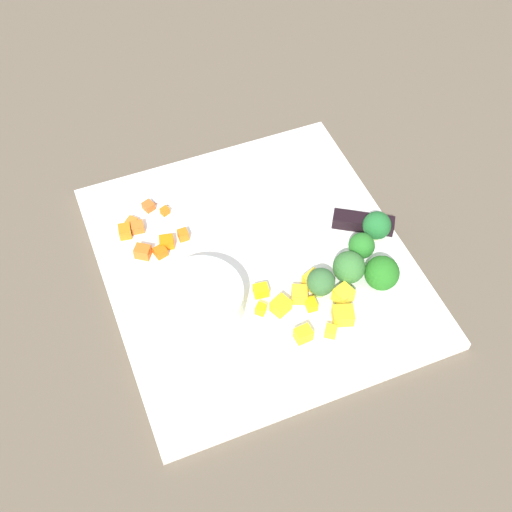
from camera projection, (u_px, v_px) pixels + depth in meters
ground_plane at (256, 267)px, 0.87m from camera, size 4.00×4.00×0.00m
cutting_board at (256, 264)px, 0.87m from camera, size 0.40×0.37×0.01m
prep_bowl at (200, 301)px, 0.80m from camera, size 0.10×0.10×0.04m
chef_knife at (314, 215)px, 0.90m from camera, size 0.19×0.28×0.02m
carrot_dice_0 at (160, 252)px, 0.87m from camera, size 0.02×0.02×0.01m
carrot_dice_1 at (137, 227)px, 0.89m from camera, size 0.02×0.02×0.01m
carrot_dice_2 at (165, 211)px, 0.91m from camera, size 0.01×0.01×0.01m
carrot_dice_3 at (183, 235)px, 0.88m from camera, size 0.01×0.01×0.01m
carrot_dice_4 at (143, 252)px, 0.86m from camera, size 0.02×0.02×0.02m
carrot_dice_5 at (125, 231)px, 0.88m from camera, size 0.02×0.02×0.02m
carrot_dice_6 at (148, 206)px, 0.91m from camera, size 0.02×0.02×0.01m
carrot_dice_7 at (167, 242)px, 0.87m from camera, size 0.02×0.02×0.01m
carrot_dice_8 at (132, 222)px, 0.90m from camera, size 0.02×0.02×0.01m
pepper_dice_0 at (299, 295)px, 0.82m from camera, size 0.03×0.02×0.02m
pepper_dice_1 at (261, 291)px, 0.83m from camera, size 0.02×0.02×0.01m
pepper_dice_2 at (331, 331)px, 0.80m from camera, size 0.02×0.02×0.01m
pepper_dice_3 at (343, 316)px, 0.80m from camera, size 0.03×0.03×0.02m
pepper_dice_4 at (261, 309)px, 0.81m from camera, size 0.02×0.02×0.01m
pepper_dice_5 at (303, 334)px, 0.79m from camera, size 0.02×0.02×0.02m
pepper_dice_6 at (311, 304)px, 0.82m from camera, size 0.02×0.01×0.01m
pepper_dice_7 at (278, 307)px, 0.81m from camera, size 0.02×0.03×0.02m
pepper_dice_8 at (343, 295)px, 0.82m from camera, size 0.02×0.03×0.02m
pepper_dice_9 at (313, 281)px, 0.83m from camera, size 0.03×0.03×0.02m
broccoli_floret_0 at (349, 268)px, 0.83m from camera, size 0.04×0.04×0.04m
broccoli_floret_1 at (377, 226)px, 0.87m from camera, size 0.04×0.04×0.04m
broccoli_floret_2 at (382, 273)px, 0.83m from camera, size 0.04×0.04×0.04m
broccoli_floret_3 at (362, 246)px, 0.85m from camera, size 0.03×0.03×0.04m
broccoli_floret_4 at (321, 282)px, 0.81m from camera, size 0.03×0.03×0.04m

